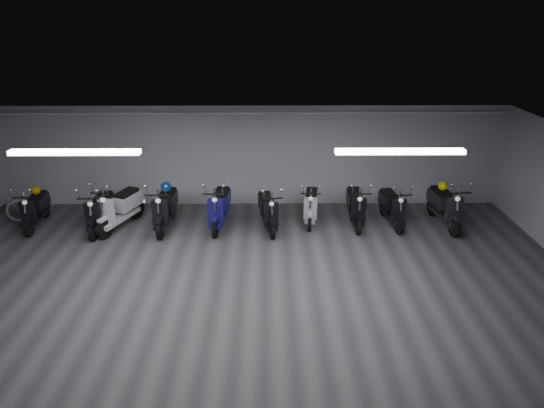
{
  "coord_description": "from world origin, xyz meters",
  "views": [
    {
      "loc": [
        0.57,
        -7.31,
        5.23
      ],
      "look_at": [
        0.64,
        2.5,
        1.05
      ],
      "focal_mm": 30.88,
      "sensor_mm": 36.0,
      "label": 1
    }
  ],
  "objects_px": {
    "scooter_2": "(119,202)",
    "helmet_1": "(166,187)",
    "scooter_6": "(311,200)",
    "scooter_4": "(219,201)",
    "helmet_2": "(36,190)",
    "scooter_1": "(99,205)",
    "scooter_5": "(268,205)",
    "scooter_9": "(446,200)",
    "helmet_0": "(443,186)",
    "scooter_0": "(34,204)",
    "scooter_8": "(393,202)",
    "scooter_7": "(356,200)",
    "scooter_3": "(165,202)"
  },
  "relations": [
    {
      "from": "scooter_2",
      "to": "helmet_1",
      "type": "height_order",
      "value": "scooter_2"
    },
    {
      "from": "scooter_6",
      "to": "scooter_4",
      "type": "bearing_deg",
      "value": -166.59
    },
    {
      "from": "helmet_2",
      "to": "scooter_2",
      "type": "bearing_deg",
      "value": -8.57
    },
    {
      "from": "scooter_1",
      "to": "scooter_5",
      "type": "distance_m",
      "value": 4.19
    },
    {
      "from": "scooter_6",
      "to": "scooter_9",
      "type": "distance_m",
      "value": 3.39
    },
    {
      "from": "helmet_0",
      "to": "scooter_0",
      "type": "bearing_deg",
      "value": -178.77
    },
    {
      "from": "scooter_2",
      "to": "scooter_6",
      "type": "bearing_deg",
      "value": 25.09
    },
    {
      "from": "scooter_8",
      "to": "helmet_0",
      "type": "height_order",
      "value": "scooter_8"
    },
    {
      "from": "helmet_2",
      "to": "helmet_0",
      "type": "bearing_deg",
      "value": -0.06
    },
    {
      "from": "scooter_4",
      "to": "helmet_2",
      "type": "relative_size",
      "value": 7.97
    },
    {
      "from": "scooter_6",
      "to": "scooter_7",
      "type": "distance_m",
      "value": 1.14
    },
    {
      "from": "scooter_5",
      "to": "helmet_2",
      "type": "height_order",
      "value": "scooter_5"
    },
    {
      "from": "scooter_6",
      "to": "scooter_3",
      "type": "bearing_deg",
      "value": -167.78
    },
    {
      "from": "scooter_1",
      "to": "helmet_0",
      "type": "relative_size",
      "value": 7.48
    },
    {
      "from": "scooter_2",
      "to": "scooter_9",
      "type": "xyz_separation_m",
      "value": [
        8.2,
        0.06,
        -0.01
      ]
    },
    {
      "from": "scooter_3",
      "to": "scooter_8",
      "type": "relative_size",
      "value": 1.11
    },
    {
      "from": "scooter_2",
      "to": "scooter_8",
      "type": "distance_m",
      "value": 6.9
    },
    {
      "from": "helmet_2",
      "to": "scooter_9",
      "type": "bearing_deg",
      "value": -1.5
    },
    {
      "from": "scooter_0",
      "to": "helmet_2",
      "type": "height_order",
      "value": "scooter_0"
    },
    {
      "from": "scooter_5",
      "to": "scooter_6",
      "type": "relative_size",
      "value": 1.05
    },
    {
      "from": "scooter_3",
      "to": "helmet_1",
      "type": "bearing_deg",
      "value": 90.0
    },
    {
      "from": "scooter_4",
      "to": "helmet_1",
      "type": "xyz_separation_m",
      "value": [
        -1.35,
        0.19,
        0.31
      ]
    },
    {
      "from": "scooter_3",
      "to": "helmet_2",
      "type": "relative_size",
      "value": 8.07
    },
    {
      "from": "scooter_0",
      "to": "scooter_3",
      "type": "distance_m",
      "value": 3.31
    },
    {
      "from": "scooter_1",
      "to": "helmet_0",
      "type": "distance_m",
      "value": 8.67
    },
    {
      "from": "scooter_2",
      "to": "helmet_0",
      "type": "bearing_deg",
      "value": 23.44
    },
    {
      "from": "scooter_6",
      "to": "scooter_7",
      "type": "bearing_deg",
      "value": -0.84
    },
    {
      "from": "scooter_2",
      "to": "scooter_5",
      "type": "relative_size",
      "value": 1.1
    },
    {
      "from": "scooter_1",
      "to": "scooter_2",
      "type": "xyz_separation_m",
      "value": [
        0.47,
        0.1,
        0.05
      ]
    },
    {
      "from": "scooter_1",
      "to": "scooter_5",
      "type": "xyz_separation_m",
      "value": [
        4.19,
        0.03,
        -0.02
      ]
    },
    {
      "from": "scooter_9",
      "to": "scooter_4",
      "type": "bearing_deg",
      "value": 174.17
    },
    {
      "from": "scooter_1",
      "to": "scooter_8",
      "type": "height_order",
      "value": "scooter_1"
    },
    {
      "from": "scooter_1",
      "to": "scooter_2",
      "type": "bearing_deg",
      "value": 12.58
    },
    {
      "from": "scooter_2",
      "to": "scooter_6",
      "type": "height_order",
      "value": "scooter_2"
    },
    {
      "from": "scooter_0",
      "to": "helmet_0",
      "type": "xyz_separation_m",
      "value": [
        10.36,
        0.22,
        0.36
      ]
    },
    {
      "from": "scooter_3",
      "to": "helmet_2",
      "type": "distance_m",
      "value": 3.35
    },
    {
      "from": "scooter_9",
      "to": "helmet_1",
      "type": "bearing_deg",
      "value": 172.67
    },
    {
      "from": "scooter_0",
      "to": "scooter_1",
      "type": "distance_m",
      "value": 1.72
    },
    {
      "from": "scooter_0",
      "to": "helmet_1",
      "type": "xyz_separation_m",
      "value": [
        3.32,
        0.16,
        0.38
      ]
    },
    {
      "from": "scooter_9",
      "to": "helmet_2",
      "type": "distance_m",
      "value": 10.41
    },
    {
      "from": "scooter_7",
      "to": "scooter_8",
      "type": "height_order",
      "value": "scooter_7"
    },
    {
      "from": "scooter_1",
      "to": "scooter_7",
      "type": "height_order",
      "value": "scooter_1"
    },
    {
      "from": "scooter_0",
      "to": "scooter_1",
      "type": "height_order",
      "value": "scooter_1"
    },
    {
      "from": "scooter_5",
      "to": "scooter_9",
      "type": "height_order",
      "value": "scooter_9"
    },
    {
      "from": "scooter_2",
      "to": "scooter_5",
      "type": "height_order",
      "value": "scooter_2"
    },
    {
      "from": "scooter_3",
      "to": "scooter_7",
      "type": "xyz_separation_m",
      "value": [
        4.83,
        0.18,
        -0.04
      ]
    },
    {
      "from": "scooter_0",
      "to": "scooter_2",
      "type": "bearing_deg",
      "value": -7.2
    },
    {
      "from": "scooter_1",
      "to": "scooter_6",
      "type": "relative_size",
      "value": 1.08
    },
    {
      "from": "scooter_5",
      "to": "scooter_7",
      "type": "distance_m",
      "value": 2.26
    },
    {
      "from": "scooter_6",
      "to": "helmet_0",
      "type": "distance_m",
      "value": 3.37
    }
  ]
}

